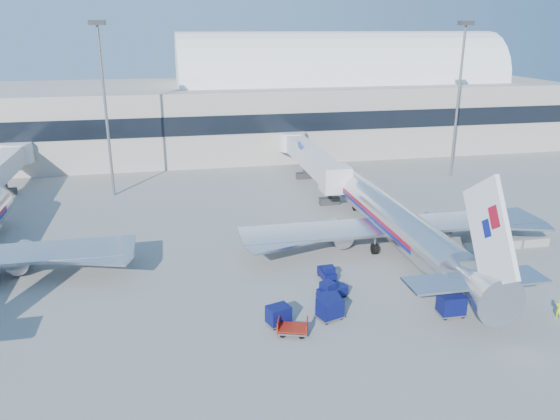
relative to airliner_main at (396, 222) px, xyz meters
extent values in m
plane|color=gray|center=(-10.00, -4.51, -2.93)|extent=(260.00, 260.00, 0.00)
cube|color=#B2AA9E|center=(-35.00, 51.49, 3.07)|extent=(170.00, 28.00, 12.00)
cube|color=black|center=(-35.00, 37.54, 4.07)|extent=(170.00, 0.40, 3.00)
cylinder|color=white|center=(10.00, 51.49, 9.07)|extent=(60.00, 18.00, 18.00)
cylinder|color=silver|center=(0.00, 1.49, -0.03)|extent=(3.80, 28.00, 3.80)
sphere|color=silver|center=(0.00, 15.49, -0.03)|extent=(3.72, 3.72, 3.72)
cone|color=silver|center=(0.00, -15.51, 0.37)|extent=(3.80, 6.00, 3.80)
cube|color=#A10C20|center=(0.00, 2.49, 0.22)|extent=(3.85, 20.16, 0.32)
cube|color=navy|center=(0.00, 2.49, -0.15)|extent=(3.85, 20.16, 0.32)
cube|color=white|center=(0.00, -16.01, 4.77)|extent=(0.35, 7.79, 8.74)
cube|color=silver|center=(0.00, -15.01, 0.57)|extent=(11.00, 3.00, 0.18)
cube|color=silver|center=(0.00, 0.49, -0.63)|extent=(32.00, 5.00, 0.28)
cylinder|color=#B7B7BC|center=(-5.50, 1.99, -1.58)|extent=(2.10, 3.80, 2.10)
cylinder|color=#B7B7BC|center=(5.50, 1.99, -1.58)|extent=(2.10, 3.80, 2.10)
cylinder|color=black|center=(0.00, 12.49, -2.48)|extent=(0.40, 0.90, 0.90)
cylinder|color=#B7B7BC|center=(-36.50, 1.99, -1.58)|extent=(2.10, 3.80, 2.10)
cube|color=silver|center=(-2.40, 25.49, 1.07)|extent=(2.70, 24.00, 2.70)
cube|color=silver|center=(-2.40, 13.29, 1.07)|extent=(3.40, 3.20, 3.20)
cylinder|color=silver|center=(-2.40, 36.99, 1.07)|extent=(4.40, 4.40, 3.00)
cube|color=#2D2D30|center=(-2.40, 15.49, -1.13)|extent=(0.50, 0.50, 3.00)
cube|color=#2D2D30|center=(-2.40, 15.49, -2.48)|extent=(2.60, 1.00, 0.90)
cube|color=#2D2D30|center=(-2.40, 28.49, -1.13)|extent=(0.50, 0.50, 3.00)
cube|color=#2D2D30|center=(-2.40, 28.49, -2.48)|extent=(2.60, 1.00, 0.90)
cube|color=navy|center=(-4.00, 25.49, 2.87)|extent=(0.12, 1.40, 0.90)
cylinder|color=silver|center=(-44.40, 36.99, 1.07)|extent=(4.40, 4.40, 3.00)
cube|color=#2D2D30|center=(-44.40, 28.49, -1.13)|extent=(0.50, 0.50, 3.00)
cube|color=#2D2D30|center=(-44.40, 28.49, -2.48)|extent=(2.60, 1.00, 0.90)
cylinder|color=slate|center=(-30.00, 25.49, 8.07)|extent=(0.36, 0.36, 22.00)
cube|color=#2D2D30|center=(-30.00, 25.49, 19.37)|extent=(2.00, 1.20, 0.60)
cylinder|color=slate|center=(20.00, 25.49, 8.07)|extent=(0.36, 0.36, 22.00)
cube|color=#2D2D30|center=(20.00, 25.49, 19.37)|extent=(2.00, 1.20, 0.60)
cube|color=#9E9E96|center=(8.00, -2.51, -2.48)|extent=(3.00, 0.55, 0.90)
cube|color=#9E9E96|center=(11.30, -2.51, -2.48)|extent=(3.00, 0.55, 0.90)
cube|color=#9E9E96|center=(14.60, -2.51, -2.48)|extent=(3.00, 0.55, 0.90)
cube|color=#090E46|center=(-9.54, -9.25, -2.32)|extent=(2.84, 2.27, 0.83)
cube|color=#090E46|center=(-10.04, -9.50, -1.66)|extent=(1.38, 1.43, 0.77)
cylinder|color=black|center=(-8.98, -8.41, -2.62)|extent=(0.66, 0.49, 0.62)
cube|color=#090E46|center=(3.04, -9.47, -2.33)|extent=(2.78, 2.33, 0.81)
cube|color=#090E46|center=(2.57, -9.20, -1.68)|extent=(1.39, 1.43, 0.76)
cylinder|color=black|center=(4.03, -9.49, -2.62)|extent=(0.64, 0.51, 0.61)
cube|color=#090E46|center=(-8.95, -5.60, -2.39)|extent=(1.27, 2.32, 0.73)
cube|color=#090E46|center=(-8.92, -6.09, -1.80)|extent=(1.04, 0.94, 0.69)
cylinder|color=black|center=(-9.45, -4.85, -2.65)|extent=(0.25, 0.56, 0.55)
cube|color=#090E46|center=(-10.62, -11.71, -1.99)|extent=(1.77, 1.38, 1.43)
cube|color=slate|center=(-10.62, -11.71, -2.71)|extent=(1.87, 1.43, 0.10)
cylinder|color=black|center=(-9.93, -11.17, -2.73)|extent=(0.39, 0.16, 0.39)
cube|color=#090E46|center=(-10.75, -12.51, -1.97)|extent=(2.19, 1.94, 1.46)
cube|color=slate|center=(-10.75, -12.51, -2.70)|extent=(2.30, 2.03, 0.10)
cylinder|color=black|center=(-10.27, -11.75, -2.72)|extent=(0.43, 0.29, 0.40)
cube|color=#090E46|center=(-14.87, -12.57, -2.04)|extent=(2.01, 1.77, 1.36)
cube|color=slate|center=(-14.87, -12.57, -2.72)|extent=(2.12, 1.85, 0.09)
cylinder|color=black|center=(-14.40, -11.88, -2.74)|extent=(0.40, 0.26, 0.37)
cube|color=#090E46|center=(-1.18, -13.93, -1.90)|extent=(1.97, 1.55, 1.56)
cube|color=slate|center=(-1.18, -13.93, -2.69)|extent=(2.08, 1.60, 0.11)
cylinder|color=black|center=(-0.41, -13.35, -2.71)|extent=(0.43, 0.18, 0.43)
cube|color=#090E46|center=(3.49, -10.68, -2.06)|extent=(1.77, 1.44, 1.33)
cube|color=slate|center=(3.49, -10.68, -2.73)|extent=(1.87, 1.50, 0.09)
cylinder|color=black|center=(4.08, -10.11, -2.74)|extent=(0.38, 0.18, 0.37)
cube|color=slate|center=(-14.11, -14.13, -2.57)|extent=(2.59, 2.14, 0.12)
cube|color=maroon|center=(-14.11, -14.13, -2.37)|extent=(2.60, 2.18, 0.08)
cylinder|color=black|center=(-13.26, -13.82, -2.72)|extent=(0.43, 0.28, 0.40)
imported|color=#B2D616|center=(6.89, -16.16, -2.08)|extent=(0.65, 0.73, 1.69)
camera|label=1|loc=(-22.27, -48.86, 18.89)|focal=35.00mm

